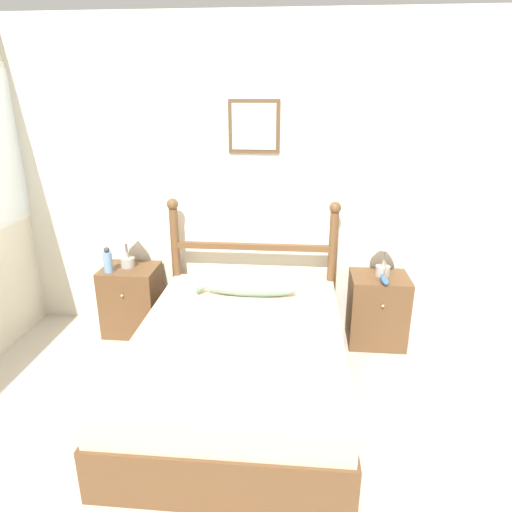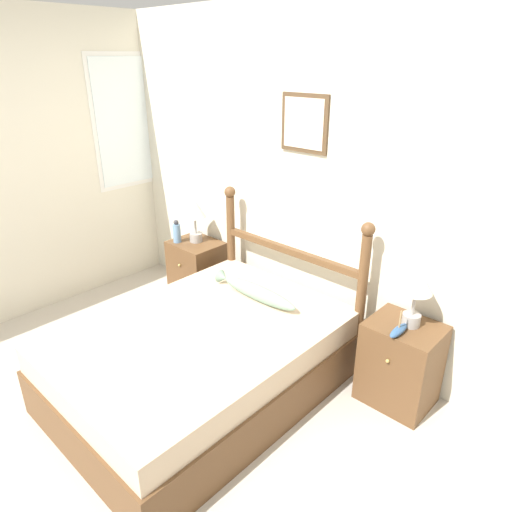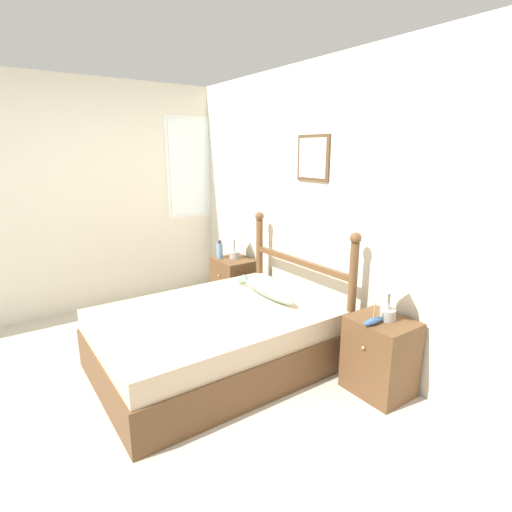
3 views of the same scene
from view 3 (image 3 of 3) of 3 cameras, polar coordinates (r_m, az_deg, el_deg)
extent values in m
plane|color=#B7AD9E|center=(3.25, -15.09, -19.09)|extent=(16.00, 16.00, 0.00)
cube|color=beige|center=(3.68, 9.73, 6.61)|extent=(6.40, 0.06, 2.55)
cube|color=#4C3823|center=(3.70, 8.18, 13.69)|extent=(0.40, 0.02, 0.41)
cube|color=beige|center=(3.70, 8.04, 13.69)|extent=(0.34, 0.01, 0.35)
cube|color=beige|center=(4.82, -25.04, 7.35)|extent=(0.06, 6.40, 2.55)
cube|color=white|center=(5.27, -7.81, 12.42)|extent=(0.01, 0.95, 1.24)
cube|color=white|center=(5.27, -7.77, 12.42)|extent=(0.01, 0.87, 1.16)
cube|color=brown|center=(3.49, -5.76, -12.97)|extent=(1.37, 1.91, 0.33)
cube|color=#CCB293|center=(3.38, -5.87, -9.16)|extent=(1.33, 1.87, 0.18)
cylinder|color=brown|center=(4.32, 0.48, -1.95)|extent=(0.07, 0.07, 1.08)
sphere|color=brown|center=(4.19, 0.50, 5.68)|extent=(0.09, 0.09, 0.09)
cylinder|color=brown|center=(3.40, 13.44, -7.11)|extent=(0.07, 0.07, 1.08)
sphere|color=brown|center=(3.23, 14.05, 2.49)|extent=(0.09, 0.09, 0.09)
cube|color=brown|center=(3.76, 6.26, -0.82)|extent=(1.30, 0.05, 0.05)
cube|color=brown|center=(4.65, -3.14, -3.92)|extent=(0.46, 0.38, 0.59)
sphere|color=tan|center=(4.51, -5.34, -2.82)|extent=(0.02, 0.02, 0.02)
cube|color=brown|center=(3.22, 17.31, -13.48)|extent=(0.46, 0.38, 0.59)
sphere|color=tan|center=(3.02, 15.08, -12.54)|extent=(0.02, 0.02, 0.02)
cylinder|color=gray|center=(4.57, -3.08, 0.14)|extent=(0.11, 0.11, 0.08)
cylinder|color=gray|center=(4.54, -3.10, 1.60)|extent=(0.02, 0.02, 0.16)
cone|color=beige|center=(4.51, -3.13, 3.63)|extent=(0.20, 0.20, 0.17)
cylinder|color=gray|center=(3.09, 18.30, -7.97)|extent=(0.11, 0.11, 0.08)
cylinder|color=gray|center=(3.05, 18.48, -5.89)|extent=(0.02, 0.02, 0.16)
cone|color=beige|center=(3.00, 18.73, -2.95)|extent=(0.20, 0.20, 0.17)
cylinder|color=#668CB2|center=(4.59, -5.20, 0.76)|extent=(0.07, 0.07, 0.17)
sphere|color=#333338|center=(4.57, -5.23, 2.05)|extent=(0.05, 0.05, 0.05)
ellipsoid|color=#335684|center=(3.00, 16.43, -8.92)|extent=(0.06, 0.20, 0.05)
cylinder|color=#997F56|center=(2.97, 16.55, -7.48)|extent=(0.01, 0.01, 0.12)
ellipsoid|color=gray|center=(3.58, 1.82, -5.13)|extent=(0.69, 0.11, 0.12)
cone|color=gray|center=(3.87, -1.53, -3.57)|extent=(0.07, 0.11, 0.11)
camera|label=1|loc=(2.62, -62.39, 11.06)|focal=32.00mm
camera|label=2|loc=(0.80, -54.63, 37.44)|focal=32.00mm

